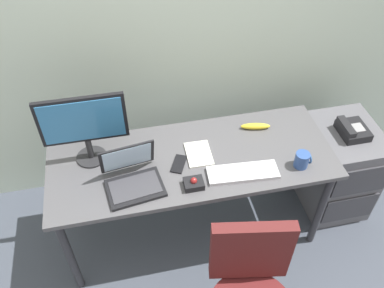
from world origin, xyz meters
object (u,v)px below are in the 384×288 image
at_px(file_cabinet, 337,168).
at_px(keyboard, 243,172).
at_px(monitor_main, 84,124).
at_px(paper_notepad, 199,154).
at_px(coffee_mug, 302,160).
at_px(desk_phone, 352,130).
at_px(banana, 255,126).
at_px(laptop, 132,177).
at_px(trackball_mouse, 194,183).
at_px(cell_phone, 179,164).

bearing_deg(file_cabinet, keyboard, -163.90).
bearing_deg(monitor_main, paper_notepad, -9.79).
bearing_deg(coffee_mug, keyboard, 178.53).
xyz_separation_m(desk_phone, coffee_mug, (-0.45, -0.23, 0.06)).
height_order(paper_notepad, banana, banana).
distance_m(keyboard, banana, 0.40).
bearing_deg(desk_phone, monitor_main, 176.75).
bearing_deg(monitor_main, laptop, -48.11).
relative_size(laptop, paper_notepad, 1.67).
xyz_separation_m(trackball_mouse, banana, (0.49, 0.38, -0.00)).
bearing_deg(desk_phone, trackball_mouse, -167.34).
relative_size(desk_phone, paper_notepad, 0.96).
bearing_deg(desk_phone, paper_notepad, -179.13).
bearing_deg(cell_phone, desk_phone, 28.60).
bearing_deg(banana, trackball_mouse, -141.91).
height_order(monitor_main, keyboard, monitor_main).
height_order(desk_phone, laptop, laptop).
distance_m(trackball_mouse, cell_phone, 0.19).
distance_m(file_cabinet, laptop, 1.52).
distance_m(desk_phone, keyboard, 0.84).
xyz_separation_m(trackball_mouse, paper_notepad, (0.08, 0.23, -0.02)).
bearing_deg(cell_phone, file_cabinet, 29.38).
bearing_deg(laptop, paper_notepad, 18.45).
height_order(keyboard, banana, banana).
height_order(desk_phone, paper_notepad, desk_phone).
distance_m(desk_phone, coffee_mug, 0.51).
bearing_deg(banana, laptop, -160.60).
bearing_deg(file_cabinet, desk_phone, -116.78).
distance_m(desk_phone, banana, 0.63).
distance_m(keyboard, cell_phone, 0.38).
xyz_separation_m(keyboard, banana, (0.19, 0.36, 0.01)).
distance_m(keyboard, laptop, 0.63).
relative_size(monitor_main, banana, 2.55).
bearing_deg(trackball_mouse, banana, 38.09).
distance_m(laptop, paper_notepad, 0.44).
relative_size(keyboard, trackball_mouse, 3.81).
distance_m(laptop, trackball_mouse, 0.35).
distance_m(desk_phone, trackball_mouse, 1.13).
distance_m(file_cabinet, desk_phone, 0.38).
bearing_deg(banana, keyboard, -118.65).
relative_size(keyboard, cell_phone, 2.95).
relative_size(file_cabinet, cell_phone, 4.92).
distance_m(monitor_main, trackball_mouse, 0.69).
bearing_deg(trackball_mouse, monitor_main, 148.22).
bearing_deg(banana, cell_phone, -159.21).
distance_m(desk_phone, paper_notepad, 1.02).
xyz_separation_m(file_cabinet, coffee_mug, (-0.46, -0.24, 0.44)).
height_order(coffee_mug, cell_phone, coffee_mug).
distance_m(desk_phone, monitor_main, 1.68).
bearing_deg(keyboard, coffee_mug, -1.47).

